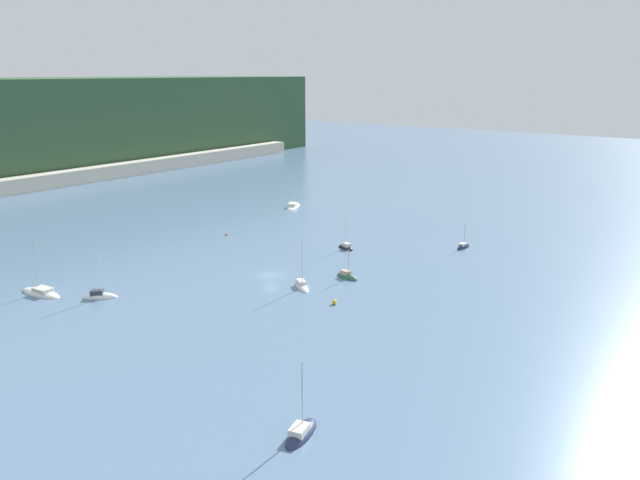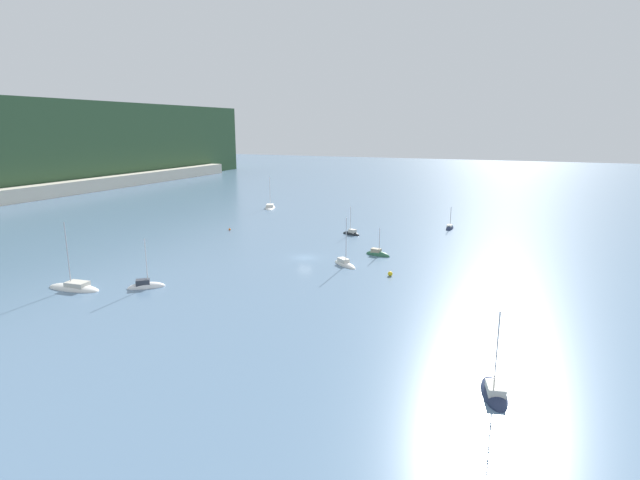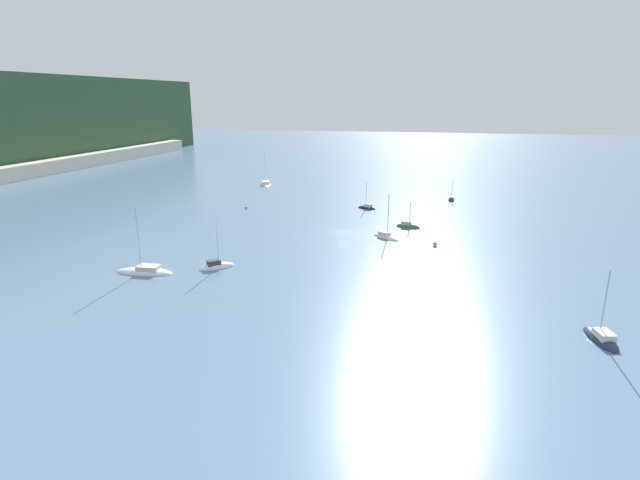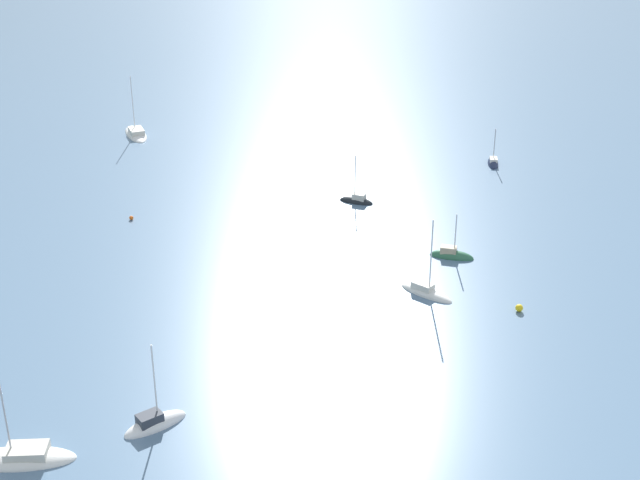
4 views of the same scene
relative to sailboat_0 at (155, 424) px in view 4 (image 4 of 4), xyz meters
name	(u,v)px [view 4 (image 4 of 4)]	position (x,y,z in m)	size (l,w,h in m)	color
ground_plane	(344,283)	(25.44, -14.97, -0.13)	(600.00, 600.00, 0.00)	slate
sailboat_0	(155,424)	(0.00, 0.00, 0.00)	(4.95, 5.46, 8.42)	white
sailboat_1	(426,293)	(23.43, -23.57, 0.01)	(5.19, 5.99, 9.19)	white
sailboat_2	(493,164)	(63.04, -35.86, -0.05)	(4.65, 1.79, 6.14)	#232D4C
sailboat_3	(451,256)	(32.24, -27.02, -0.02)	(2.63, 5.21, 6.19)	#2D6647
sailboat_5	(357,201)	(47.97, -16.27, 0.01)	(3.02, 4.79, 7.08)	black
sailboat_6	(20,459)	(-4.69, 9.49, -0.02)	(3.75, 9.07, 10.99)	white
sailboat_7	(136,134)	(74.23, 18.57, 0.01)	(9.41, 6.37, 9.86)	white
mooring_buoy_0	(519,308)	(20.11, -32.65, 0.26)	(0.77, 0.77, 0.77)	yellow
mooring_buoy_1	(131,218)	(41.20, 11.57, 0.13)	(0.52, 0.52, 0.52)	orange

